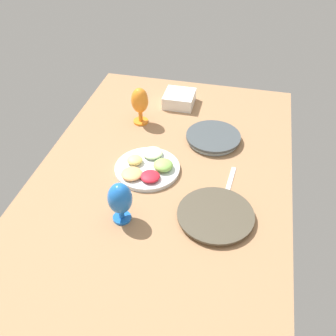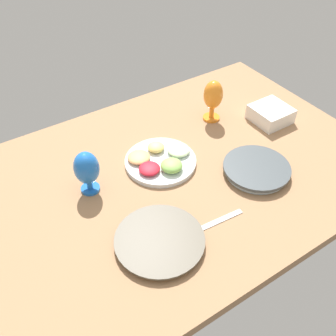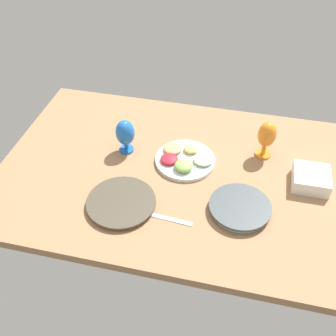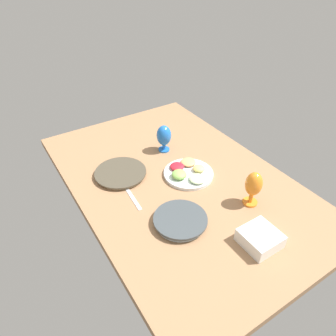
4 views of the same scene
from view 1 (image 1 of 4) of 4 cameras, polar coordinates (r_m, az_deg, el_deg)
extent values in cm
cube|color=#99704C|center=(162.69, -0.81, -1.40)|extent=(160.00, 104.00, 4.00)
cylinder|color=beige|center=(144.50, 6.91, -7.01)|extent=(25.81, 25.81, 1.42)
cylinder|color=#494233|center=(143.67, 6.94, -6.70)|extent=(28.06, 28.06, 0.85)
cylinder|color=silver|center=(179.87, 6.57, 4.20)|extent=(22.70, 22.70, 1.97)
cylinder|color=#3E4549|center=(178.95, 6.60, 4.61)|extent=(24.68, 24.68, 1.18)
cylinder|color=silver|center=(162.72, -3.02, -0.10)|extent=(26.97, 26.97, 1.80)
ellipsoid|color=beige|center=(167.38, -2.25, 2.21)|extent=(8.67, 8.67, 2.50)
ellipsoid|color=#F9E072|center=(163.75, -4.85, 1.18)|extent=(6.50, 6.50, 2.94)
ellipsoid|color=#F2A566|center=(157.64, -5.29, -0.83)|extent=(8.55, 8.55, 2.36)
ellipsoid|color=red|center=(155.84, -2.60, -1.23)|extent=(7.83, 7.83, 2.41)
ellipsoid|color=#8CC659|center=(160.08, -0.78, 0.44)|extent=(8.03, 8.03, 3.65)
cylinder|color=orange|center=(191.99, -3.96, 6.80)|extent=(7.19, 7.19, 1.00)
cylinder|color=orange|center=(190.43, -4.00, 7.51)|extent=(2.00, 2.00, 4.73)
ellipsoid|color=orange|center=(185.88, -4.12, 9.76)|extent=(8.13, 8.13, 12.61)
cylinder|color=blue|center=(144.30, -6.69, -7.20)|extent=(6.67, 6.67, 1.00)
cylinder|color=blue|center=(142.79, -6.75, -6.64)|extent=(2.00, 2.00, 3.11)
ellipsoid|color=blue|center=(137.20, -7.00, -4.40)|extent=(8.71, 8.71, 12.57)
cube|color=white|center=(204.15, 1.65, 10.00)|extent=(14.98, 14.98, 6.47)
cube|color=#F9E072|center=(203.12, 1.66, 10.51)|extent=(12.28, 12.28, 2.07)
cube|color=silver|center=(159.61, 9.01, -1.89)|extent=(18.09, 3.18, 0.60)
camera|label=2|loc=(0.84, 59.66, 16.67)|focal=41.51mm
camera|label=3|loc=(1.69, 56.93, 30.09)|focal=41.90mm
camera|label=4|loc=(2.29, 30.48, 35.82)|focal=33.19mm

